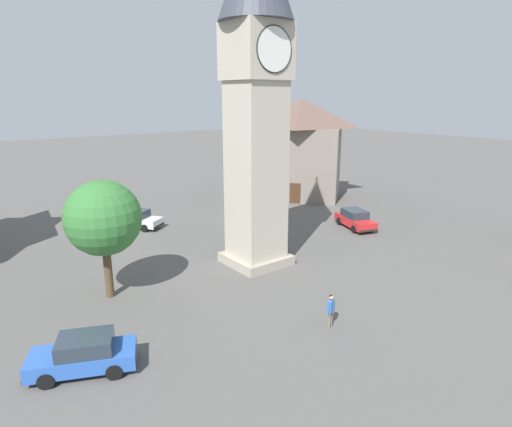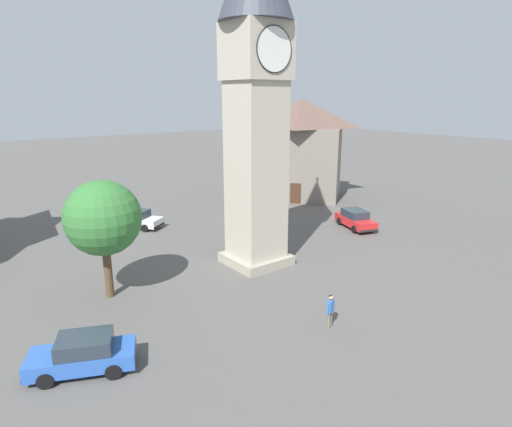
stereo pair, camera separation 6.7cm
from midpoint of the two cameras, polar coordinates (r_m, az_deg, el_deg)
The scene contains 8 objects.
ground_plane at distance 28.93m, azimuth -0.07°, elevation -6.48°, with size 200.00×200.00×0.00m, color #565451.
clock_tower at distance 26.91m, azimuth -0.08°, elevation 18.68°, with size 4.44×4.44×21.08m.
car_blue_kerb at distance 19.39m, azimuth -21.86°, elevation -16.83°, with size 4.46×3.24×1.53m.
car_silver_kerb at distance 37.49m, azimuth -15.51°, elevation -0.70°, with size 3.73×4.36×1.53m.
car_red_corner at distance 37.04m, azimuth 12.87°, elevation -0.71°, with size 2.97×4.46×1.53m.
pedestrian at distance 21.24m, azimuth 9.72°, elevation -12.17°, with size 0.55×0.29×1.69m.
tree at distance 24.15m, azimuth -19.55°, elevation -0.63°, with size 4.02×4.02×6.51m.
building_terrace_right at distance 46.95m, azimuth 5.84°, elevation 8.57°, with size 10.68×10.96×10.39m.
Camera 1 is at (-16.41, -21.27, 10.72)m, focal length 30.40 mm.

